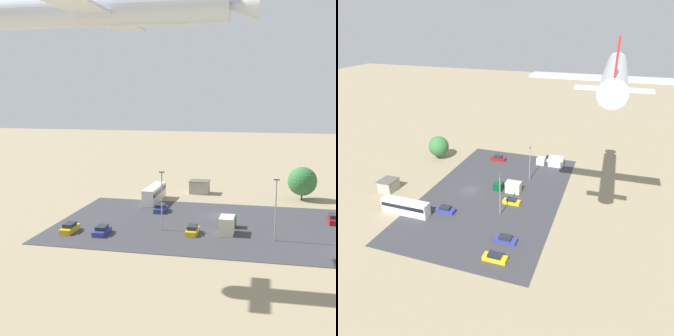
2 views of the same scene
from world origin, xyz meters
The scene contains 16 objects.
ground_plane centered at (0.00, 0.00, 0.00)m, with size 400.00×400.00×0.00m, color gray.
parking_lot_surface centered at (0.00, 6.88, 0.04)m, with size 55.82×33.69×0.08m.
shed_building centered at (6.86, -20.05, 1.52)m, with size 4.62×4.09×3.02m.
bus centered at (15.05, -9.14, 1.89)m, with size 2.49×11.63×3.37m.
parked_car_0 centered at (11.59, -0.80, 0.72)m, with size 1.96×4.45×1.53m.
parked_car_1 centered at (-25.36, 15.97, 0.76)m, with size 1.89×4.67×1.62m.
parked_car_2 centered at (17.57, 16.05, 0.68)m, with size 1.91×4.50×1.44m.
parked_car_3 centered at (-20.82, 0.32, 0.75)m, with size 1.76×4.67×1.62m.
parked_car_4 centered at (2.92, 12.54, 0.67)m, with size 1.79×4.24×1.42m.
parked_car_5 centered at (23.36, 15.97, 0.71)m, with size 1.85×4.64×1.52m.
parked_truck_0 centered at (-2.66, 10.02, 1.41)m, with size 2.38×7.11×2.90m.
parked_truck_1 centered at (-22.35, 17.07, 1.44)m, with size 2.39×8.03×2.97m.
tree_near_shed centered at (-16.24, -18.09, 4.17)m, with size 6.34×6.34×7.34m.
light_pole_lot_centre centered at (8.41, 11.55, 5.60)m, with size 0.90×0.28×10.16m.
light_pole_lot_edge centered at (-10.47, 13.30, 5.50)m, with size 0.90×0.28×9.96m.
airplane centered at (9.46, 32.63, 32.88)m, with size 34.18×27.86×8.46m.
Camera 2 is at (68.30, 33.70, 41.56)m, focal length 35.00 mm.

